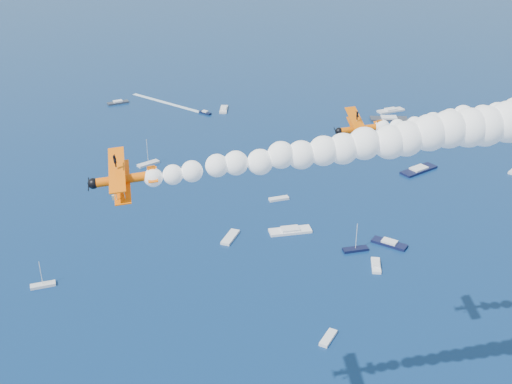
% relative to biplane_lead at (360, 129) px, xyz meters
% --- Properties ---
extents(biplane_lead, '(10.05, 11.11, 6.88)m').
position_rel_biplane_lead_xyz_m(biplane_lead, '(0.00, 0.00, 0.00)').
color(biplane_lead, '#DC5704').
extents(biplane_trail, '(11.45, 12.51, 7.47)m').
position_rel_biplane_lead_xyz_m(biplane_trail, '(-21.90, -30.29, 2.28)').
color(biplane_trail, '#FF6205').
extents(smoke_trail_trail, '(62.77, 54.42, 10.63)m').
position_rel_biplane_lead_xyz_m(smoke_trail_trail, '(4.62, -15.62, 4.59)').
color(smoke_trail_trail, white).
extents(spectator_boats, '(218.43, 178.96, 0.70)m').
position_rel_biplane_lead_xyz_m(spectator_boats, '(-13.21, 79.47, -53.92)').
color(spectator_boats, black).
rests_on(spectator_boats, ground).
extents(boat_wakes, '(56.50, 182.13, 0.04)m').
position_rel_biplane_lead_xyz_m(boat_wakes, '(-92.99, 61.89, -54.24)').
color(boat_wakes, white).
rests_on(boat_wakes, ground).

